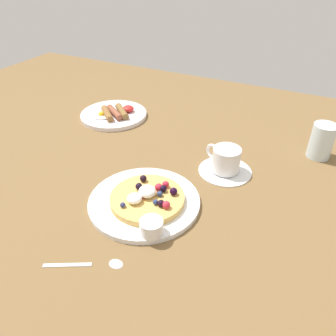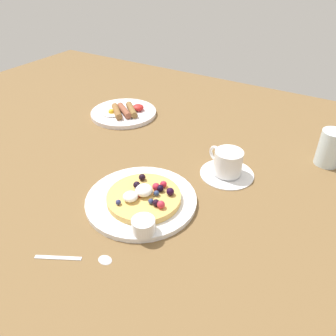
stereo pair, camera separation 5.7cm
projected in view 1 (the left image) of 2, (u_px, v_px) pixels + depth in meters
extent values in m
cube|color=brown|center=(152.00, 181.00, 0.85)|extent=(2.10, 1.52, 0.03)
cylinder|color=white|center=(144.00, 201.00, 0.75)|extent=(0.25, 0.25, 0.01)
cylinder|color=#DBAD57|center=(147.00, 199.00, 0.74)|extent=(0.17, 0.17, 0.01)
sphere|color=black|center=(139.00, 186.00, 0.75)|extent=(0.02, 0.02, 0.02)
sphere|color=black|center=(174.00, 191.00, 0.73)|extent=(0.02, 0.02, 0.02)
sphere|color=red|center=(166.00, 184.00, 0.76)|extent=(0.02, 0.02, 0.02)
sphere|color=navy|center=(123.00, 205.00, 0.70)|extent=(0.01, 0.01, 0.01)
sphere|color=black|center=(143.00, 178.00, 0.78)|extent=(0.02, 0.02, 0.02)
sphere|color=black|center=(163.00, 189.00, 0.74)|extent=(0.02, 0.02, 0.02)
sphere|color=#C02344|center=(144.00, 194.00, 0.73)|extent=(0.02, 0.02, 0.02)
sphere|color=black|center=(161.00, 203.00, 0.70)|extent=(0.02, 0.02, 0.02)
sphere|color=#BF2A3D|center=(166.00, 205.00, 0.70)|extent=(0.02, 0.02, 0.02)
sphere|color=red|center=(159.00, 187.00, 0.75)|extent=(0.02, 0.02, 0.02)
sphere|color=navy|center=(156.00, 202.00, 0.71)|extent=(0.01, 0.01, 0.01)
sphere|color=navy|center=(160.00, 194.00, 0.73)|extent=(0.01, 0.01, 0.01)
ellipsoid|color=white|center=(147.00, 191.00, 0.73)|extent=(0.04, 0.04, 0.02)
ellipsoid|color=white|center=(134.00, 198.00, 0.71)|extent=(0.03, 0.03, 0.02)
cylinder|color=white|center=(151.00, 227.00, 0.65)|extent=(0.05, 0.05, 0.03)
cylinder|color=maroon|center=(151.00, 225.00, 0.65)|extent=(0.04, 0.04, 0.00)
cylinder|color=white|center=(114.00, 115.00, 1.13)|extent=(0.22, 0.22, 0.01)
cylinder|color=brown|center=(122.00, 111.00, 1.11)|extent=(0.09, 0.08, 0.02)
cylinder|color=brown|center=(115.00, 112.00, 1.10)|extent=(0.09, 0.07, 0.02)
cylinder|color=brown|center=(107.00, 114.00, 1.09)|extent=(0.08, 0.08, 0.02)
ellipsoid|color=white|center=(102.00, 116.00, 1.10)|extent=(0.07, 0.06, 0.01)
sphere|color=yellow|center=(101.00, 114.00, 1.10)|extent=(0.02, 0.02, 0.02)
ellipsoid|color=red|center=(128.00, 109.00, 1.12)|extent=(0.04, 0.04, 0.02)
cylinder|color=white|center=(225.00, 170.00, 0.86)|extent=(0.14, 0.14, 0.01)
cylinder|color=white|center=(226.00, 159.00, 0.84)|extent=(0.07, 0.07, 0.06)
torus|color=white|center=(213.00, 151.00, 0.87)|extent=(0.04, 0.02, 0.04)
cylinder|color=brown|center=(227.00, 153.00, 0.83)|extent=(0.06, 0.06, 0.00)
cube|color=silver|center=(67.00, 265.00, 0.61)|extent=(0.08, 0.05, 0.00)
ellipsoid|color=silver|center=(116.00, 263.00, 0.61)|extent=(0.03, 0.02, 0.01)
cylinder|color=silver|center=(322.00, 141.00, 0.89)|extent=(0.06, 0.06, 0.10)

